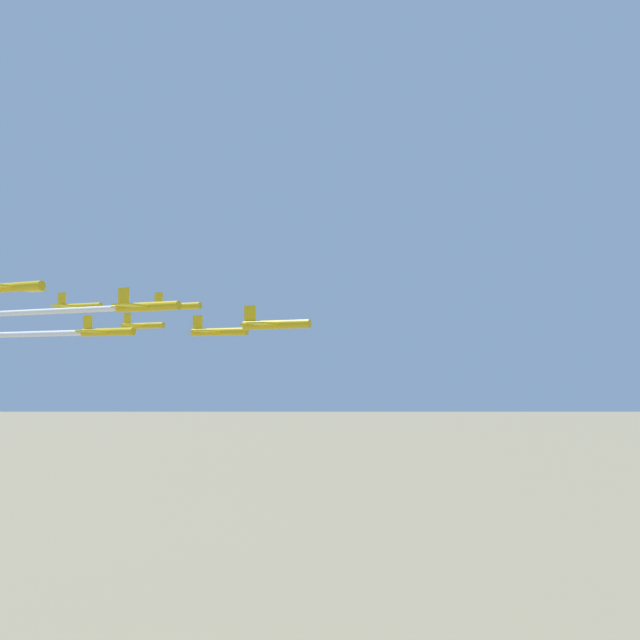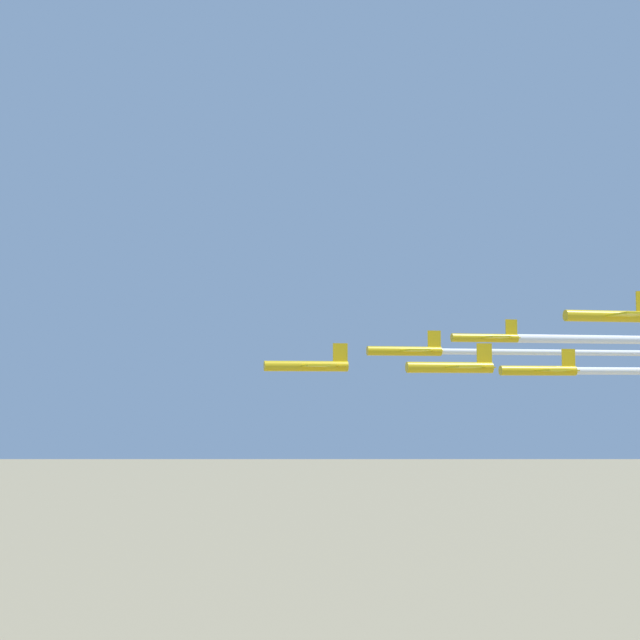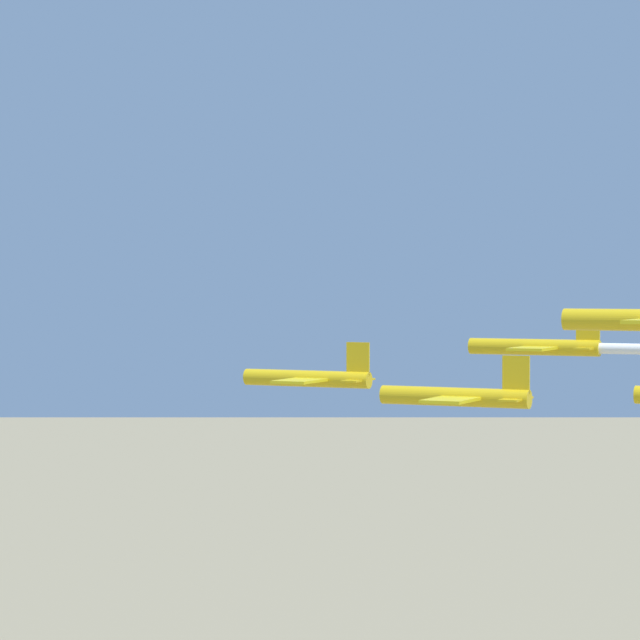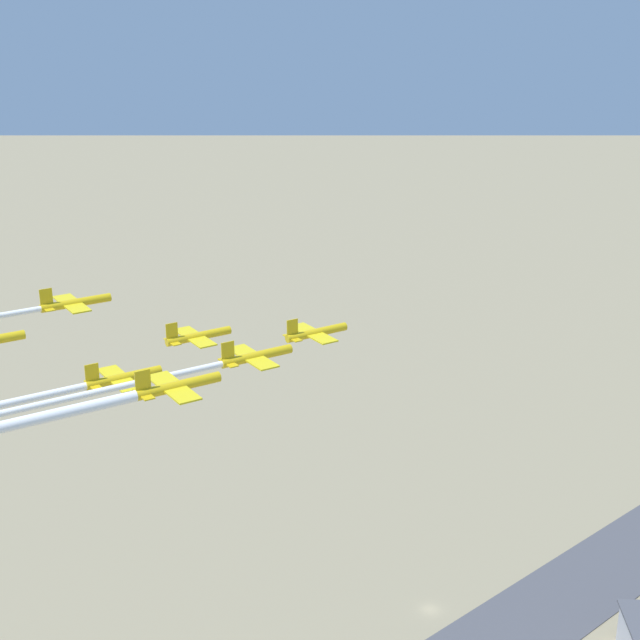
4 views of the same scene
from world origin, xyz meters
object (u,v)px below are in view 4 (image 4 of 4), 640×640
jet_5 (175,386)px  jet_3 (73,303)px  jet_0 (314,333)px  jet_4 (121,378)px  jet_2 (254,356)px  jet_1 (196,336)px

jet_5 → jet_3: bearing=180.0°
jet_0 → jet_4: 30.05m
jet_4 → jet_5: jet_5 is taller
jet_0 → jet_4: (18.04, -24.02, -0.42)m
jet_2 → jet_1: bearing=180.0°
jet_2 → jet_4: 17.64m
jet_2 → jet_5: (16.09, -6.70, 2.41)m
jet_4 → jet_0: bearing=90.0°
jet_0 → jet_3: bearing=-120.5°
jet_1 → jet_2: size_ratio=1.00×
jet_0 → jet_5: size_ratio=1.00×
jet_2 → jet_3: size_ratio=1.00×
jet_3 → jet_5: jet_3 is taller
jet_2 → jet_5: 17.59m
jet_5 → jet_0: bearing=120.5°
jet_1 → jet_5: 30.88m
jet_2 → jet_5: jet_5 is taller
jet_4 → jet_2: bearing=59.5°
jet_1 → jet_3: bearing=-120.5°
jet_4 → jet_3: bearing=180.0°
jet_4 → jet_5: bearing=0.0°
jet_0 → jet_3: (3.91, -34.63, 5.13)m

